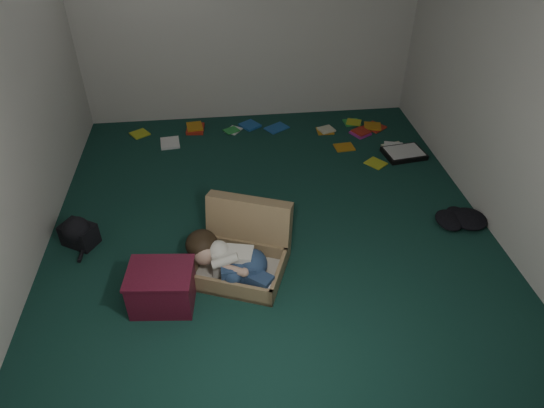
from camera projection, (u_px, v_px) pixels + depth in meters
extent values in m
plane|color=#143930|center=(270.00, 224.00, 4.53)|extent=(4.50, 4.50, 0.00)
plane|color=silver|center=(248.00, 12.00, 5.53)|extent=(4.50, 0.00, 4.50)
plane|color=silver|center=(332.00, 327.00, 1.96)|extent=(4.50, 0.00, 4.50)
plane|color=silver|center=(0.00, 108.00, 3.56)|extent=(0.00, 4.50, 4.50)
plane|color=silver|center=(514.00, 83.00, 3.93)|extent=(0.00, 4.50, 4.50)
cube|color=#9B7E55|center=(237.00, 268.00, 3.95)|extent=(0.86, 0.75, 0.17)
cube|color=beige|center=(238.00, 272.00, 3.97)|extent=(0.78, 0.67, 0.02)
cube|color=#9B7E55|center=(249.00, 226.00, 4.10)|extent=(0.76, 0.47, 0.53)
cube|color=white|center=(234.00, 261.00, 3.88)|extent=(0.34, 0.24, 0.23)
sphere|color=tan|center=(204.00, 253.00, 3.87)|extent=(0.20, 0.20, 0.20)
ellipsoid|color=black|center=(202.00, 244.00, 3.90)|extent=(0.26, 0.27, 0.23)
ellipsoid|color=navy|center=(253.00, 264.00, 3.86)|extent=(0.24, 0.27, 0.23)
cube|color=navy|center=(238.00, 273.00, 3.79)|extent=(0.27, 0.14, 0.14)
cube|color=navy|center=(257.00, 280.00, 3.77)|extent=(0.27, 0.25, 0.11)
sphere|color=white|center=(270.00, 281.00, 3.79)|extent=(0.11, 0.11, 0.11)
sphere|color=white|center=(268.00, 289.00, 3.74)|extent=(0.10, 0.10, 0.10)
cylinder|color=tan|center=(234.00, 270.00, 3.74)|extent=(0.20, 0.13, 0.07)
cube|color=#581225|center=(162.00, 289.00, 3.67)|extent=(0.50, 0.41, 0.31)
cube|color=#581225|center=(159.00, 273.00, 3.57)|extent=(0.52, 0.43, 0.02)
cube|color=black|center=(404.00, 153.00, 5.50)|extent=(0.48, 0.39, 0.05)
cube|color=white|center=(404.00, 151.00, 5.48)|extent=(0.43, 0.34, 0.01)
cube|color=gold|center=(140.00, 134.00, 5.90)|extent=(0.22, 0.16, 0.02)
cube|color=#B62718|center=(195.00, 129.00, 5.99)|extent=(0.27, 0.26, 0.02)
cube|color=white|center=(234.00, 130.00, 5.97)|extent=(0.22, 0.26, 0.02)
cube|color=#1D56A1|center=(277.00, 128.00, 6.02)|extent=(0.23, 0.26, 0.02)
cube|color=#C58017|center=(325.00, 131.00, 5.96)|extent=(0.27, 0.25, 0.02)
cube|color=green|center=(352.00, 122.00, 6.13)|extent=(0.23, 0.18, 0.02)
cube|color=#A4298A|center=(360.00, 133.00, 5.90)|extent=(0.27, 0.27, 0.02)
cube|color=beige|center=(393.00, 147.00, 5.65)|extent=(0.20, 0.25, 0.02)
cube|color=gold|center=(376.00, 163.00, 5.37)|extent=(0.24, 0.27, 0.02)
cube|color=#B62718|center=(374.00, 127.00, 6.03)|extent=(0.27, 0.25, 0.02)
cube|color=white|center=(170.00, 143.00, 5.71)|extent=(0.24, 0.20, 0.02)
cube|color=#1D56A1|center=(250.00, 126.00, 6.07)|extent=(0.27, 0.27, 0.02)
cube|color=#C58017|center=(344.00, 147.00, 5.64)|extent=(0.19, 0.23, 0.02)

